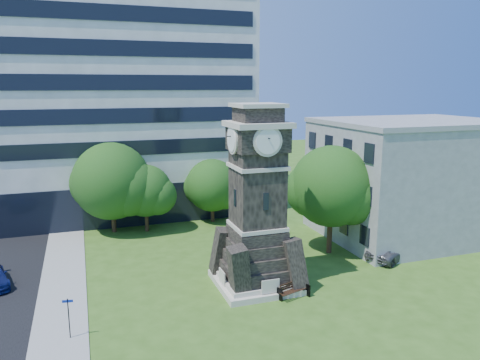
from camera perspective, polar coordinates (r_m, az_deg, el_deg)
name	(u,v)px	position (r m, az deg, el deg)	size (l,w,h in m)	color
ground	(223,304)	(30.09, -2.08, -14.84)	(160.00, 160.00, 0.00)	#335719
sidewalk	(63,292)	(33.63, -20.82, -12.62)	(3.00, 70.00, 0.06)	gray
clock_tower	(257,210)	(30.92, 2.10, -3.64)	(5.40, 5.40, 12.22)	beige
office_tall	(122,77)	(51.90, -14.23, 12.09)	(26.20, 15.11, 28.60)	white
office_low	(410,178)	(44.50, 20.01, 0.23)	(15.20, 12.20, 10.40)	#9EA1A3
car_east_lot	(391,251)	(38.74, 17.93, -8.23)	(2.16, 4.68, 1.30)	#535458
park_bench	(293,289)	(30.79, 6.50, -13.12)	(2.05, 0.55, 1.06)	black
street_sign	(69,314)	(27.34, -20.17, -15.07)	(0.55, 0.06, 2.30)	black
tree_nw	(113,183)	(44.05, -15.25, -0.37)	(7.76, 7.05, 8.33)	#332114
tree_nc	(146,192)	(43.79, -11.35, -1.48)	(5.29, 4.81, 6.27)	#332114
tree_ne	(213,187)	(46.12, -3.32, -0.81)	(5.70, 5.18, 6.29)	#332114
tree_east	(332,189)	(37.72, 11.18, -1.07)	(7.12, 6.47, 8.75)	#332114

